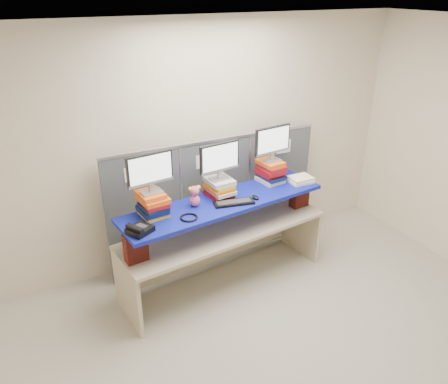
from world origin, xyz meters
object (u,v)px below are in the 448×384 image
monitor_right (272,142)px  desk_phone (139,229)px  desk (224,239)px  monitor_left (150,171)px  monitor_center (220,159)px  keyboard (234,203)px  blue_board (224,202)px

monitor_right → desk_phone: 1.78m
desk → monitor_left: (-0.76, 0.03, 0.94)m
monitor_center → monitor_right: size_ratio=1.00×
monitor_left → desk_phone: (-0.22, -0.26, -0.44)m
desk → monitor_center: bearing=78.7°
monitor_left → desk_phone: size_ratio=1.69×
keyboard → desk_phone: bearing=-161.4°
desk → blue_board: bearing=0.0°
monitor_left → monitor_right: (1.45, 0.17, 0.01)m
monitor_center → monitor_right: 0.69m
blue_board → desk_phone: size_ratio=8.26×
blue_board → monitor_center: size_ratio=4.89×
desk_phone → keyboard: bearing=-21.2°
blue_board → desk_phone: (-0.98, -0.23, 0.05)m
monitor_center → keyboard: monitor_center is taller
monitor_center → desk_phone: size_ratio=1.69×
monitor_right → desk_phone: (-1.67, -0.43, -0.44)m
blue_board → keyboard: keyboard is taller
blue_board → keyboard: 0.13m
monitor_left → monitor_center: 0.77m
desk → blue_board: (0.00, 0.00, 0.45)m
monitor_left → keyboard: (0.82, -0.14, -0.46)m
monitor_center → desk_phone: bearing=-167.0°
blue_board → monitor_center: monitor_center is taller
desk_phone → desk: bearing=-14.7°
monitor_center → blue_board: bearing=-101.3°
blue_board → keyboard: (0.06, -0.11, 0.03)m
blue_board → keyboard: bearing=-67.2°
monitor_center → desk: bearing=-101.3°
blue_board → desk_phone: 1.00m
blue_board → monitor_center: (0.01, 0.12, 0.44)m
monitor_left → monitor_right: size_ratio=1.00×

